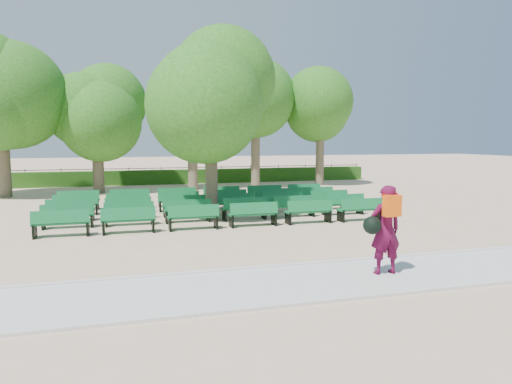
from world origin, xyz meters
TOP-DOWN VIEW (x-y plane):
  - ground at (0.00, 0.00)m, footprint 120.00×120.00m
  - paving at (0.00, -7.40)m, footprint 30.00×2.20m
  - curb at (0.00, -6.25)m, footprint 30.00×0.12m
  - hedge at (0.00, 14.00)m, footprint 26.00×0.70m
  - fence at (0.00, 14.40)m, footprint 26.00×0.10m
  - tree_line at (0.00, 10.00)m, footprint 21.80×6.80m
  - bench_array at (-0.17, 1.37)m, footprint 1.61×0.54m
  - tree_among at (-0.23, 0.56)m, footprint 4.78×4.78m
  - person at (1.95, -7.36)m, footprint 0.88×0.52m

SIDE VIEW (x-z plane):
  - ground at x=0.00m, z-range 0.00..0.00m
  - fence at x=0.00m, z-range -0.51..0.51m
  - tree_line at x=0.00m, z-range -3.52..3.52m
  - paving at x=0.00m, z-range 0.00..0.06m
  - curb at x=0.00m, z-range 0.00..0.10m
  - bench_array at x=-0.17m, z-range -0.42..0.59m
  - hedge at x=0.00m, z-range 0.00..0.90m
  - person at x=1.95m, z-range 0.09..1.95m
  - tree_among at x=-0.23m, z-range 1.04..7.45m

